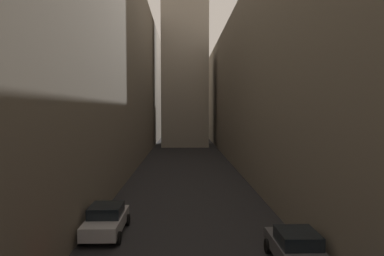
% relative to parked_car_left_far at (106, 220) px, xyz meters
% --- Properties ---
extents(ground_plane, '(264.00, 264.00, 0.00)m').
position_rel_parked_car_left_far_xyz_m(ground_plane, '(4.40, 22.13, -0.79)').
color(ground_plane, '#232326').
extents(building_block_left, '(14.76, 108.00, 22.42)m').
position_rel_parked_car_left_far_xyz_m(building_block_left, '(-8.48, 24.13, 10.42)').
color(building_block_left, '#756B5B').
rests_on(building_block_left, ground).
extents(building_block_right, '(10.91, 108.00, 18.18)m').
position_rel_parked_car_left_far_xyz_m(building_block_right, '(15.36, 24.13, 8.30)').
color(building_block_right, '#756B5B').
rests_on(building_block_right, ground).
extents(parked_car_left_far, '(2.00, 4.07, 1.56)m').
position_rel_parked_car_left_far_xyz_m(parked_car_left_far, '(0.00, 0.00, 0.00)').
color(parked_car_left_far, '#B7B7BC').
rests_on(parked_car_left_far, ground).
extents(parked_car_right_far, '(1.96, 3.98, 1.54)m').
position_rel_parked_car_left_far_xyz_m(parked_car_right_far, '(8.80, -3.91, -0.01)').
color(parked_car_right_far, '#4C4C51').
rests_on(parked_car_right_far, ground).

